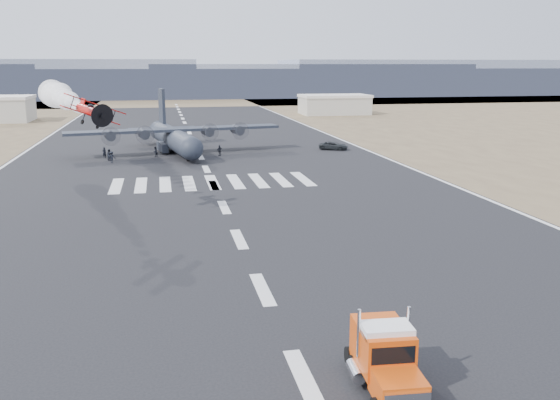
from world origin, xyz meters
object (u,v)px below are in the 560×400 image
object	(u,v)px
crew_f	(201,150)
hangar_right	(334,104)
transport_aircraft	(174,136)
crew_d	(220,151)
crew_a	(109,155)
crew_h	(109,155)
semi_truck	(385,358)
support_vehicle	(333,146)
crew_g	(104,153)
crew_b	(155,152)
crew_e	(179,150)
aerobatic_biplane	(91,111)
crew_c	(112,157)

from	to	relation	value
crew_f	hangar_right	bearing A→B (deg)	154.94
transport_aircraft	crew_d	xyz separation A→B (m)	(7.30, -6.10, -1.80)
crew_a	crew_h	distance (m)	0.13
semi_truck	support_vehicle	world-z (taller)	semi_truck
support_vehicle	crew_d	world-z (taller)	crew_d
crew_g	crew_h	xyz separation A→B (m)	(1.05, -3.18, 0.04)
crew_b	crew_f	size ratio (longest dim) A/B	0.98
crew_e	crew_h	xyz separation A→B (m)	(-10.93, -4.52, 0.09)
aerobatic_biplane	support_vehicle	size ratio (longest dim) A/B	1.12
crew_d	crew_f	size ratio (longest dim) A/B	1.04
support_vehicle	crew_b	xyz separation A→B (m)	(-31.10, -2.25, 0.14)
transport_aircraft	crew_c	xyz separation A→B (m)	(-9.74, -10.10, -1.79)
crew_d	crew_g	distance (m)	18.65
aerobatic_biplane	crew_h	xyz separation A→B (m)	(-1.62, 36.65, -9.61)
aerobatic_biplane	crew_a	bearing A→B (deg)	77.79
hangar_right	crew_h	bearing A→B (deg)	-127.26
crew_f	crew_g	distance (m)	15.63
transport_aircraft	crew_a	xyz separation A→B (m)	(-10.30, -7.65, -1.82)
hangar_right	crew_d	xyz separation A→B (m)	(-42.80, -77.65, -2.11)
semi_truck	crew_d	size ratio (longest dim) A/B	4.08
hangar_right	crew_a	world-z (taller)	hangar_right
crew_d	transport_aircraft	bearing A→B (deg)	-63.94
transport_aircraft	crew_a	bearing A→B (deg)	-153.31
transport_aircraft	crew_b	bearing A→B (deg)	-132.63
crew_a	crew_h	bearing A→B (deg)	-96.53
crew_e	crew_h	size ratio (longest dim) A/B	0.90
crew_c	crew_b	bearing A→B (deg)	-157.76
hangar_right	aerobatic_biplane	bearing A→B (deg)	-116.85
transport_aircraft	crew_d	bearing A→B (deg)	-49.79
semi_truck	crew_a	distance (m)	74.55
aerobatic_biplane	crew_d	distance (m)	42.59
crew_f	crew_h	xyz separation A→B (m)	(-14.57, -3.31, 0.06)
crew_e	crew_h	world-z (taller)	crew_h
support_vehicle	crew_a	size ratio (longest dim) A/B	2.90
crew_a	crew_d	xyz separation A→B (m)	(17.60, 1.56, 0.01)
semi_truck	crew_c	bearing A→B (deg)	107.91
semi_truck	transport_aircraft	distance (m)	80.40
hangar_right	crew_c	world-z (taller)	hangar_right
transport_aircraft	crew_f	xyz separation A→B (m)	(4.34, -4.45, -1.84)
aerobatic_biplane	crew_d	world-z (taller)	aerobatic_biplane
semi_truck	crew_f	xyz separation A→B (m)	(-3.18, 75.60, -0.74)
crew_b	crew_d	size ratio (longest dim) A/B	0.94
crew_d	crew_a	bearing A→B (deg)	-19.03
hangar_right	semi_truck	bearing A→B (deg)	-105.69
crew_c	crew_g	bearing A→B (deg)	-90.30
crew_h	crew_f	bearing A→B (deg)	-118.19
semi_truck	transport_aircraft	bearing A→B (deg)	99.42
hangar_right	crew_c	bearing A→B (deg)	-126.23
crew_c	hangar_right	bearing A→B (deg)	-142.18
crew_c	crew_g	size ratio (longest dim) A/B	1.04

